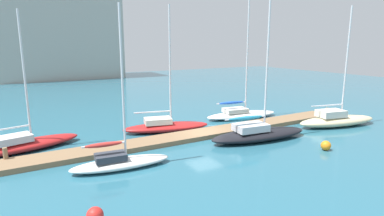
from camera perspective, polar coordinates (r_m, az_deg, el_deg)
ground_plane at (r=26.09m, az=2.20°, el=-5.08°), size 120.00×120.00×0.00m
dock_pier at (r=26.04m, az=2.20°, el=-4.70°), size 29.19×2.21×0.36m
dock_piling_near_end at (r=23.19m, az=-30.83°, el=-7.52°), size 0.28×0.28×1.09m
dock_piling_far_end at (r=34.82m, az=23.31°, el=-0.84°), size 0.28×0.28×1.09m
sailboat_0 at (r=25.43m, az=-28.17°, el=-5.71°), size 7.81×3.84×9.80m
sailboat_1 at (r=19.84m, az=-13.08°, el=-9.27°), size 6.19×2.29×9.76m
sailboat_2 at (r=27.35m, az=-4.83°, el=-3.17°), size 7.81×3.81×10.64m
sailboat_3 at (r=25.34m, az=11.96°, el=-4.44°), size 8.67×3.40×11.16m
sailboat_4 at (r=32.48m, az=8.91°, el=-0.90°), size 8.05×3.34×12.08m
sailboat_5 at (r=31.92m, az=24.84°, el=-1.90°), size 8.34×3.84×10.75m
mooring_buoy_red at (r=14.62m, az=-17.26°, el=-18.16°), size 0.73×0.73×0.73m
mooring_buoy_orange at (r=24.51m, az=23.19°, el=-6.30°), size 0.70×0.70×0.70m
harbor_building_distant at (r=74.85m, az=-23.21°, el=12.77°), size 25.05×12.05×20.33m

